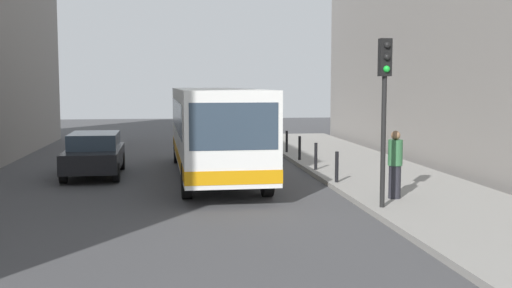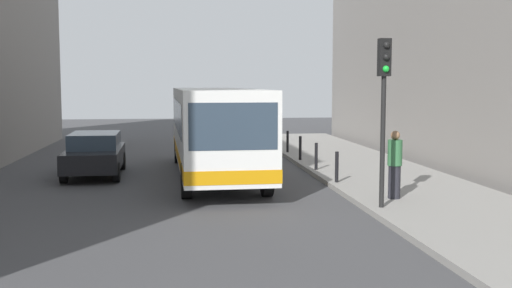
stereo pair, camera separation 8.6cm
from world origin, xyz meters
name	(u,v)px [view 1 (the left image)]	position (x,y,z in m)	size (l,w,h in m)	color
ground_plane	(230,199)	(0.00, 0.00, 0.00)	(80.00, 80.00, 0.00)	#424244
sidewalk	(417,192)	(5.40, 0.00, 0.07)	(4.40, 40.00, 0.15)	gray
bus	(214,126)	(-0.15, 4.27, 1.73)	(2.81, 11.08, 3.00)	white
car_beside_bus	(94,153)	(-4.23, 4.95, 0.78)	(1.94, 4.44, 1.48)	black
traffic_light	(384,91)	(3.55, -2.33, 3.01)	(0.28, 0.33, 4.10)	black
bollard_near	(337,167)	(3.45, 1.58, 0.62)	(0.11, 0.11, 0.95)	black
bollard_mid	(316,156)	(3.45, 4.40, 0.62)	(0.11, 0.11, 0.95)	black
bollard_far	(300,148)	(3.45, 7.22, 0.62)	(0.11, 0.11, 0.95)	black
bollard_farthest	(287,141)	(3.45, 10.04, 0.62)	(0.11, 0.11, 0.95)	black
pedestrian_near_signal	(395,164)	(4.27, -1.23, 1.05)	(0.38, 0.38, 1.80)	#26262D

